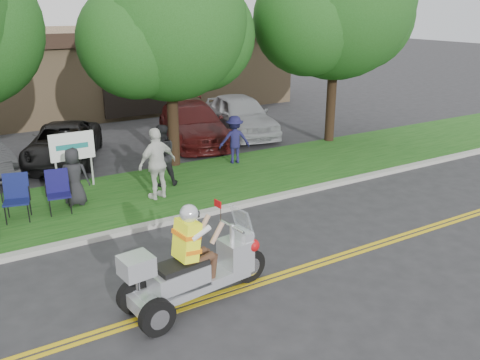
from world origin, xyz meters
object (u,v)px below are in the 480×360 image
lawn_chair_a (16,194)px  parked_car_far_right (240,115)px  trike_scooter (193,270)px  parked_car_right (193,123)px  parked_car_mid (64,144)px  lawn_chair_b (58,188)px  spectator_adult_mid (161,155)px  spectator_adult_right (157,164)px

lawn_chair_a → parked_car_far_right: (9.38, 4.87, 0.09)m
trike_scooter → parked_car_right: (5.06, 10.33, 0.07)m
trike_scooter → lawn_chair_a: size_ratio=2.63×
trike_scooter → parked_car_mid: (0.07, 10.22, -0.03)m
lawn_chair_b → parked_car_mid: size_ratio=0.23×
lawn_chair_a → parked_car_right: 8.62m
lawn_chair_b → parked_car_far_right: bearing=39.2°
trike_scooter → lawn_chair_a: 5.95m
spectator_adult_mid → lawn_chair_a: bearing=19.8°
trike_scooter → spectator_adult_right: size_ratio=1.51×
lawn_chair_a → parked_car_mid: size_ratio=0.24×
lawn_chair_b → parked_car_mid: 4.84m
trike_scooter → lawn_chair_a: bearing=104.1°
parked_car_far_right → parked_car_right: bearing=-167.4°
spectator_adult_right → parked_car_right: 6.40m
lawn_chair_a → spectator_adult_right: 3.59m
parked_car_mid → lawn_chair_a: bearing=-92.9°
lawn_chair_a → lawn_chair_b: lawn_chair_a is taller
lawn_chair_b → parked_car_far_right: size_ratio=0.22×
lawn_chair_a → spectator_adult_right: (3.54, -0.48, 0.35)m
lawn_chair_b → parked_car_far_right: 9.72m
trike_scooter → spectator_adult_mid: bearing=65.5°
lawn_chair_a → spectator_adult_right: size_ratio=0.58×
spectator_adult_right → parked_car_far_right: bearing=-150.2°
parked_car_right → lawn_chair_a: bearing=-133.7°
trike_scooter → parked_car_right: bearing=57.1°
lawn_chair_a → parked_car_mid: parked_car_mid is taller
spectator_adult_mid → parked_car_right: 5.35m
lawn_chair_a → spectator_adult_right: bearing=6.5°
parked_car_right → trike_scooter: bearing=-103.4°
trike_scooter → parked_car_mid: bearing=82.9°
parked_car_mid → parked_car_far_right: 7.20m
lawn_chair_a → spectator_adult_mid: size_ratio=0.63×
trike_scooter → spectator_adult_mid: size_ratio=1.64×
trike_scooter → parked_car_mid: 10.22m
parked_car_far_right → parked_car_mid: bearing=-168.3°
lawn_chair_b → spectator_adult_right: bearing=-1.1°
parked_car_mid → lawn_chair_b: bearing=-82.1°
trike_scooter → lawn_chair_b: bearing=94.8°
spectator_adult_mid → parked_car_far_right: 6.94m
spectator_adult_right → parked_car_far_right: 7.93m
spectator_adult_right → parked_car_far_right: (5.84, 5.35, -0.26)m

